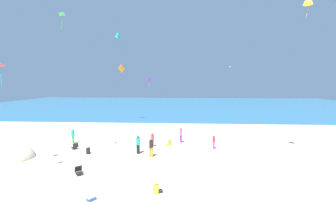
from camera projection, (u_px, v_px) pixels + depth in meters
The scene contains 20 objects.
ground_plane at pixel (169, 146), 22.07m from camera, with size 120.00×120.00×0.00m, color beige.
ocean_water at pixel (176, 105), 64.50m from camera, with size 120.00×60.00×0.05m, color teal.
beach_chair_near_camera at pixel (79, 171), 15.22m from camera, with size 0.74×0.75×0.64m.
beach_chair_far_right at pixel (75, 146), 21.11m from camera, with size 0.78×0.79×0.59m.
cooler_box at pixel (91, 198), 11.89m from camera, with size 0.53×0.55×0.23m.
person_0 at pixel (152, 138), 21.92m from camera, with size 0.36×0.36×1.52m.
person_1 at pixel (214, 141), 21.14m from camera, with size 0.30×0.30×1.40m.
person_2 at pixel (169, 143), 22.55m from camera, with size 0.58×0.47×0.65m.
person_3 at pixel (157, 189), 12.65m from camera, with size 0.65×0.55×0.72m.
person_4 at pixel (73, 135), 23.06m from camera, with size 0.47×0.47×1.68m.
person_5 at pixel (138, 143), 19.66m from camera, with size 0.47×0.47×1.76m.
person_6 at pixel (181, 134), 23.38m from camera, with size 0.46×0.46×1.69m.
person_7 at pixel (88, 151), 19.75m from camera, with size 0.60×0.69×0.78m.
person_8 at pixel (151, 146), 18.81m from camera, with size 0.40×0.40×1.72m.
kite_purple at pixel (149, 80), 38.69m from camera, with size 0.79×0.69×1.75m.
kite_lime at pixel (230, 67), 36.89m from camera, with size 0.49×0.53×0.95m.
kite_orange at pixel (122, 69), 26.98m from camera, with size 0.58×0.97×1.71m.
kite_red at pixel (0, 65), 13.47m from camera, with size 0.55×0.56×1.53m.
kite_green at pixel (61, 14), 16.81m from camera, with size 0.52×0.59×1.46m.
kite_teal at pixel (118, 34), 32.69m from camera, with size 1.31×1.37×1.52m.
Camera 1 is at (1.18, -11.57, 6.56)m, focal length 22.66 mm.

